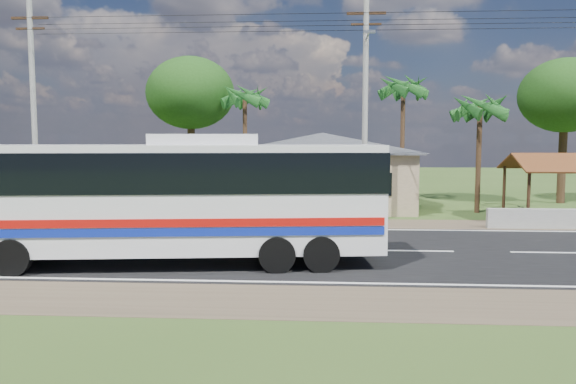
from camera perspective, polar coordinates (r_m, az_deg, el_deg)
name	(u,v)px	position (r m, az deg, el deg)	size (l,w,h in m)	color
ground	(294,250)	(20.57, 0.57, -5.91)	(120.00, 120.00, 0.00)	#2E491A
road	(294,250)	(20.57, 0.57, -5.88)	(120.00, 16.00, 0.03)	black
house	(322,163)	(33.17, 3.50, 3.00)	(12.40, 10.00, 5.00)	tan
waiting_shed	(564,165)	(31.05, 26.23, 2.45)	(5.20, 4.48, 3.35)	#3A2415
concrete_barrier	(566,219)	(28.19, 26.42, -2.46)	(7.00, 0.30, 0.90)	#9E9E99
utility_poles	(358,102)	(26.73, 7.13, 9.09)	(32.80, 2.22, 11.00)	#9E9E99
palm_near	(480,108)	(32.30, 18.94, 8.10)	(2.80, 2.80, 6.70)	#47301E
palm_mid	(403,88)	(36.11, 11.64, 10.27)	(2.80, 2.80, 8.20)	#47301E
palm_far	(245,98)	(36.59, -4.42, 9.55)	(2.80, 2.80, 7.70)	#47301E
tree_behind_house	(191,93)	(39.32, -9.88, 9.84)	(6.00, 6.00, 9.61)	#47301E
tree_behind_shed	(565,96)	(39.19, 26.33, 8.74)	(5.60, 5.60, 9.02)	#47301E
coach_bus	(171,191)	(18.25, -11.83, 0.13)	(13.72, 4.40, 4.19)	silver
motorcycle	(511,216)	(28.33, 21.72, -2.25)	(0.59, 1.70, 0.89)	black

